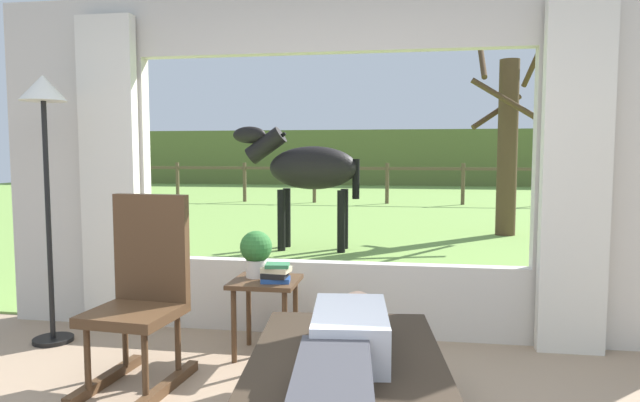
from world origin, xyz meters
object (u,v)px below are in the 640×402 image
(potted_plant, at_px, (256,251))
(floor_lamp_left, at_px, (45,128))
(reclining_person, at_px, (345,349))
(pasture_tree, at_px, (509,138))
(side_table, at_px, (266,293))
(rocking_chair, at_px, (143,292))
(book_stack, at_px, (276,273))
(horse, at_px, (307,169))

(potted_plant, relative_size, floor_lamp_left, 0.17)
(reclining_person, xyz_separation_m, floor_lamp_left, (-2.28, 1.26, 1.02))
(reclining_person, height_order, pasture_tree, pasture_tree)
(side_table, height_order, potted_plant, potted_plant)
(rocking_chair, bearing_deg, book_stack, 40.02)
(side_table, relative_size, horse, 0.29)
(side_table, relative_size, pasture_tree, 0.14)
(side_table, bearing_deg, book_stack, -36.19)
(reclining_person, relative_size, book_stack, 7.10)
(floor_lamp_left, bearing_deg, rocking_chair, -29.35)
(side_table, height_order, horse, horse)
(potted_plant, xyz_separation_m, floor_lamp_left, (-1.52, -0.05, 0.84))
(book_stack, bearing_deg, floor_lamp_left, 177.51)
(reclining_person, bearing_deg, horse, 96.27)
(rocking_chair, xyz_separation_m, horse, (0.15, 4.61, 0.61))
(potted_plant, xyz_separation_m, book_stack, (0.17, -0.12, -0.12))
(reclining_person, height_order, side_table, reclining_person)
(rocking_chair, height_order, floor_lamp_left, floor_lamp_left)
(side_table, xyz_separation_m, floor_lamp_left, (-1.60, 0.01, 1.12))
(floor_lamp_left, bearing_deg, horse, 74.30)
(side_table, relative_size, floor_lamp_left, 0.27)
(book_stack, bearing_deg, rocking_chair, -145.08)
(potted_plant, xyz_separation_m, pasture_tree, (2.64, 5.90, 0.92))
(side_table, height_order, pasture_tree, pasture_tree)
(horse, distance_m, pasture_tree, 3.60)
(side_table, bearing_deg, reclining_person, -61.39)
(book_stack, xyz_separation_m, floor_lamp_left, (-1.69, 0.07, 0.97))
(potted_plant, bearing_deg, reclining_person, -59.82)
(floor_lamp_left, bearing_deg, side_table, -0.30)
(reclining_person, height_order, horse, horse)
(rocking_chair, relative_size, floor_lamp_left, 0.59)
(book_stack, bearing_deg, pasture_tree, 67.72)
(side_table, height_order, book_stack, book_stack)
(book_stack, bearing_deg, reclining_person, -63.40)
(floor_lamp_left, height_order, pasture_tree, pasture_tree)
(book_stack, relative_size, pasture_tree, 0.05)
(rocking_chair, distance_m, pasture_tree, 7.32)
(book_stack, bearing_deg, horse, 97.56)
(side_table, bearing_deg, potted_plant, 143.13)
(pasture_tree, bearing_deg, potted_plant, -114.08)
(book_stack, distance_m, horse, 4.20)
(reclining_person, distance_m, pasture_tree, 7.53)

